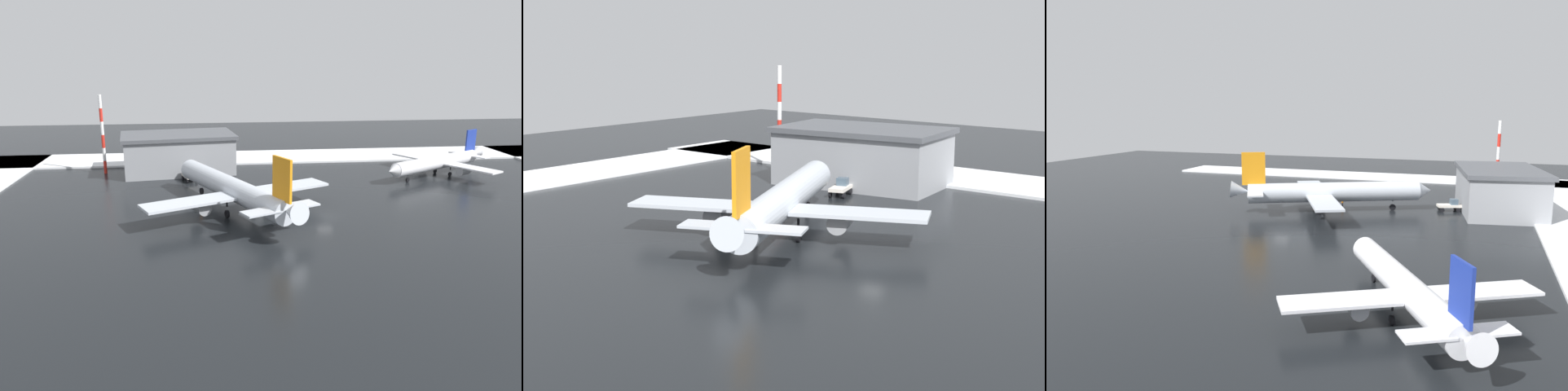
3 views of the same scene
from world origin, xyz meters
TOP-DOWN VIEW (x-y plane):
  - ground_plane at (0.00, 0.00)m, footprint 240.00×240.00m
  - snow_bank_far at (0.00, -50.00)m, footprint 152.00×16.00m
  - airplane_far_rear at (15.15, -4.36)m, footprint 32.47×38.21m
  - airplane_foreground_jet at (-31.43, -25.77)m, footprint 28.75×24.55m
  - pushback_tug at (23.30, -27.24)m, footprint 3.54×5.06m
  - ground_crew_mid_apron at (20.78, -5.56)m, footprint 0.36×0.36m
  - ground_crew_beside_wing at (14.96, -31.59)m, footprint 0.36×0.36m
  - antenna_mast at (42.31, -36.25)m, footprint 0.70×0.70m
  - cargo_hangar at (25.79, -36.15)m, footprint 26.86×18.36m

SIDE VIEW (x-z plane):
  - ground_plane at x=0.00m, z-range 0.00..0.00m
  - snow_bank_far at x=0.00m, z-range 0.00..0.45m
  - ground_crew_mid_apron at x=20.78m, z-range 0.12..1.83m
  - ground_crew_beside_wing at x=14.96m, z-range 0.12..1.83m
  - pushback_tug at x=23.30m, z-range 0.03..2.53m
  - airplane_foreground_jet at x=-31.43m, z-range -1.58..7.76m
  - airplane_far_rear at x=15.15m, z-range -2.05..10.03m
  - cargo_hangar at x=25.79m, z-range 0.04..8.84m
  - antenna_mast at x=42.31m, z-range 0.00..17.62m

